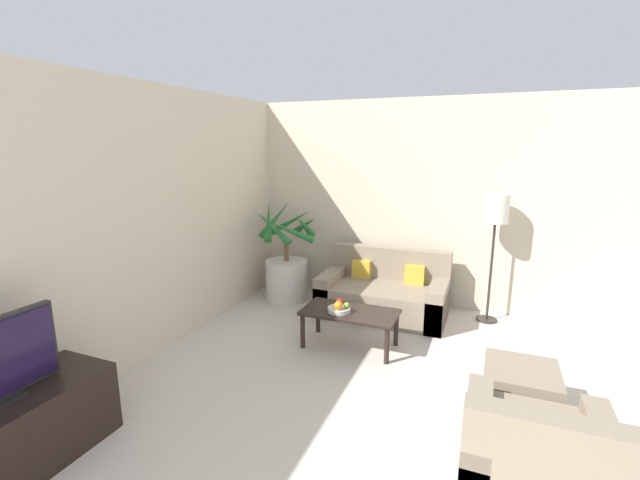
{
  "coord_description": "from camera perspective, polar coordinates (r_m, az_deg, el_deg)",
  "views": [
    {
      "loc": [
        0.01,
        1.07,
        2.1
      ],
      "look_at": [
        -1.87,
        5.69,
        1.0
      ],
      "focal_mm": 24.0,
      "sensor_mm": 36.0,
      "label": 1
    }
  ],
  "objects": [
    {
      "name": "orange_fruit",
      "position": [
        4.45,
        2.47,
        -8.72
      ],
      "size": [
        0.09,
        0.09,
        0.09
      ],
      "color": "orange",
      "rests_on": "fruit_bowl"
    },
    {
      "name": "wall_left",
      "position": [
        3.94,
        -31.26,
        -0.38
      ],
      "size": [
        0.06,
        8.29,
        2.7
      ],
      "color": "beige",
      "rests_on": "ground_plane"
    },
    {
      "name": "potted_palm",
      "position": [
        5.95,
        -4.44,
        -3.89
      ],
      "size": [
        0.84,
        0.93,
        1.37
      ],
      "color": "beige",
      "rests_on": "ground_plane"
    },
    {
      "name": "floor_lamp",
      "position": [
        5.4,
        22.38,
        2.92
      ],
      "size": [
        0.28,
        0.28,
        1.56
      ],
      "color": "#2D2823",
      "rests_on": "ground_plane"
    },
    {
      "name": "ottoman",
      "position": [
        3.91,
        25.1,
        -17.89
      ],
      "size": [
        0.54,
        0.55,
        0.41
      ],
      "color": "gray",
      "rests_on": "ground_plane"
    },
    {
      "name": "wall_back",
      "position": [
        5.69,
        21.9,
        3.96
      ],
      "size": [
        7.79,
        0.06,
        2.7
      ],
      "color": "beige",
      "rests_on": "ground_plane"
    },
    {
      "name": "apple_green",
      "position": [
        4.49,
        3.59,
        -8.68
      ],
      "size": [
        0.07,
        0.07,
        0.07
      ],
      "color": "olive",
      "rests_on": "fruit_bowl"
    },
    {
      "name": "tv_console",
      "position": [
        3.63,
        -36.67,
        -20.71
      ],
      "size": [
        0.54,
        1.36,
        0.53
      ],
      "color": "black",
      "rests_on": "ground_plane"
    },
    {
      "name": "coffee_table",
      "position": [
        4.59,
        4.02,
        -10.03
      ],
      "size": [
        1.0,
        0.52,
        0.4
      ],
      "color": "black",
      "rests_on": "ground_plane"
    },
    {
      "name": "apple_red",
      "position": [
        4.56,
        2.64,
        -8.26
      ],
      "size": [
        0.08,
        0.08,
        0.08
      ],
      "color": "red",
      "rests_on": "fruit_bowl"
    },
    {
      "name": "fruit_bowl",
      "position": [
        4.53,
        2.56,
        -9.26
      ],
      "size": [
        0.24,
        0.24,
        0.05
      ],
      "color": "beige",
      "rests_on": "coffee_table"
    },
    {
      "name": "armchair",
      "position": [
        3.14,
        26.97,
        -25.07
      ],
      "size": [
        0.85,
        0.87,
        0.78
      ],
      "color": "gray",
      "rests_on": "ground_plane"
    },
    {
      "name": "sofa_loveseat",
      "position": [
        5.52,
        8.49,
        -7.14
      ],
      "size": [
        1.56,
        0.86,
        0.8
      ],
      "color": "gray",
      "rests_on": "ground_plane"
    }
  ]
}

